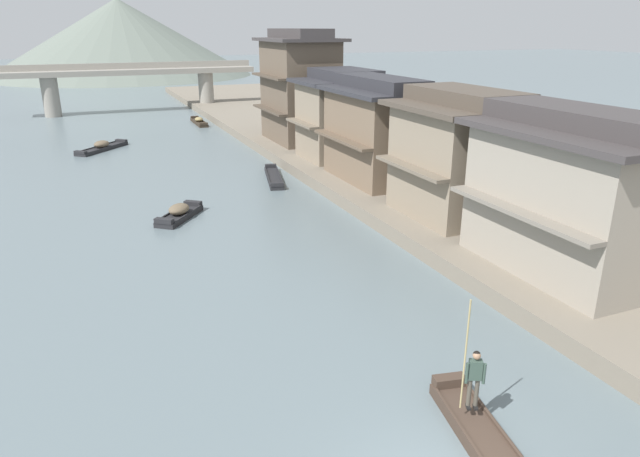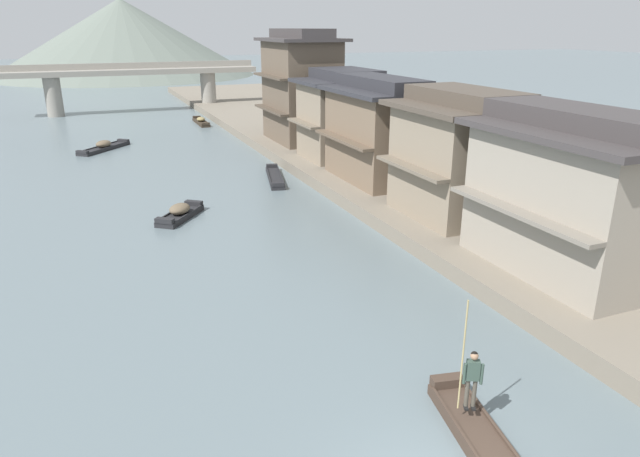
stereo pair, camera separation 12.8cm
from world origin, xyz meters
name	(u,v)px [view 1 (the left image)]	position (x,y,z in m)	size (l,w,h in m)	color
riverbank_right	(391,153)	(15.81, 30.00, 0.36)	(18.00, 110.00, 0.72)	slate
boat_foreground_poled	(487,444)	(1.91, 0.87, 0.18)	(1.92, 4.99, 0.56)	#423328
boatman_person	(474,373)	(2.07, 1.79, 1.57)	(0.54, 0.36, 3.04)	black
boat_moored_nearest	(199,122)	(5.39, 52.03, 0.23)	(0.97, 5.29, 0.70)	#33281E
boat_moored_second	(274,178)	(5.30, 27.11, 0.16)	(2.09, 5.44, 0.48)	#232326
boat_moored_third	(102,147)	(-4.69, 41.73, 0.27)	(4.39, 4.78, 0.79)	#232326
boat_moored_far	(179,213)	(-1.86, 21.38, 0.31)	(2.96, 3.37, 0.80)	#232326
house_waterfront_nearest	(574,194)	(10.61, 7.34, 3.71)	(5.72, 8.07, 6.14)	gray
house_waterfront_second	(461,155)	(10.82, 14.66, 3.72)	(6.14, 6.38, 6.14)	gray
house_waterfront_tall	(378,130)	(10.40, 22.35, 3.72)	(5.32, 7.68, 6.14)	#75604C
house_waterfront_narrow	(344,115)	(11.16, 28.81, 3.73)	(6.83, 5.46, 6.14)	gray
house_waterfront_far	(299,87)	(10.58, 36.02, 5.01)	(5.67, 7.68, 8.74)	brown
stone_bridge	(131,80)	(0.00, 63.61, 3.77)	(29.13, 2.40, 5.62)	gray
hill_far_west	(120,38)	(3.72, 120.39, 7.49)	(52.35, 52.35, 14.99)	slate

